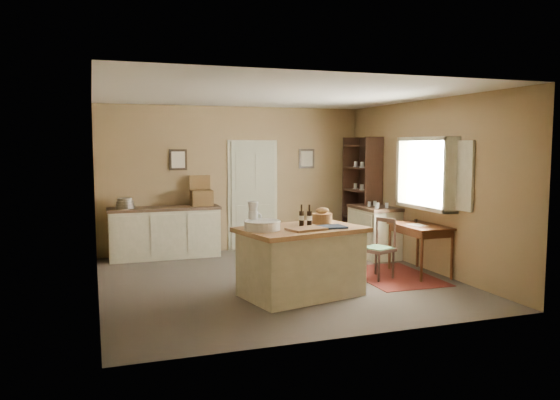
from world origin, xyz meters
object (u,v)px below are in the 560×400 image
Objects in this scene: work_island at (300,260)px; right_cabinet at (374,231)px; sideboard at (165,231)px; shelving_unit at (364,194)px; writing_desk at (420,231)px; desk_chair at (378,250)px.

work_island reaches higher than right_cabinet.
shelving_unit is at bearing -6.17° from sideboard.
shelving_unit is at bearing 85.83° from writing_desk.
right_cabinet is 0.49× the size of shelving_unit.
right_cabinet is (3.54, -1.10, -0.02)m from sideboard.
sideboard is at bearing 173.83° from shelving_unit.
right_cabinet reaches higher than writing_desk.
desk_chair is (2.79, -2.58, -0.04)m from sideboard.
work_island is 0.91× the size of sideboard.
right_cabinet is at bearing -17.28° from sideboard.
sideboard is 2.22× the size of desk_chair.
desk_chair is at bearing -112.65° from shelving_unit.
work_island is at bearing -131.16° from shelving_unit.
writing_desk is at bearing -89.99° from right_cabinet.
sideboard is at bearing 101.26° from work_island.
desk_chair is 2.44m from shelving_unit.
shelving_unit reaches higher than desk_chair.
sideboard is 3.80m from desk_chair.
desk_chair is at bearing -42.71° from sideboard.
sideboard is at bearing 162.72° from right_cabinet.
sideboard is 1.84× the size of right_cabinet.
desk_chair is at bearing -176.94° from writing_desk.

